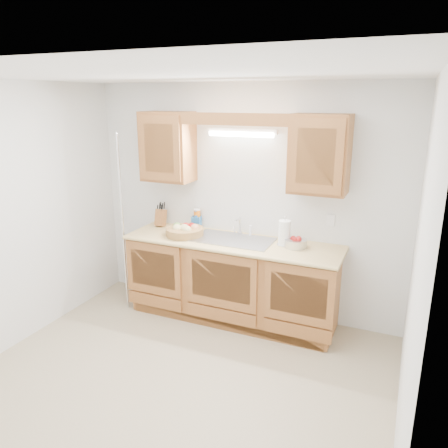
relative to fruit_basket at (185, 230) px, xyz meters
The scene contains 17 objects.
room 1.30m from the fruit_basket, 64.70° to the right, with size 3.52×3.50×2.50m.
base_cabinets 0.75m from the fruit_basket, ahead, with size 2.20×0.60×0.86m, color #A96631.
countertop 0.55m from the fruit_basket, ahead, with size 2.30×0.63×0.04m, color tan.
upper_cabinet_left 0.94m from the fruit_basket, 146.45° to the left, with size 0.55×0.33×0.75m, color #A96631.
upper_cabinet_right 1.63m from the fruit_basket, ahead, with size 0.55×0.33×0.75m, color #A96631.
valance 1.30m from the fruit_basket, ahead, with size 2.20×0.05×0.12m, color #A96631.
fluorescent_fixture 1.20m from the fruit_basket, 26.91° to the left, with size 0.76×0.08×0.08m.
sink 0.56m from the fruit_basket, ahead, with size 0.84×0.46×0.36m.
wire_shelf_pole 0.69m from the fruit_basket, 162.52° to the right, with size 0.03×0.03×2.00m, color silver.
outlet_plate 1.54m from the fruit_basket, 13.19° to the left, with size 0.08×0.01×0.12m, color white.
fruit_basket is the anchor object (origin of this frame).
knife_block 0.49m from the fruit_basket, 153.04° to the left, with size 0.11×0.17×0.29m.
orange_canister 0.30m from the fruit_basket, 89.96° to the left, with size 0.08×0.08×0.23m.
soap_bottle 0.29m from the fruit_basket, 89.96° to the left, with size 0.10×0.10×0.22m, color #2368AF.
sponge 0.29m from the fruit_basket, 89.96° to the left, with size 0.12×0.10×0.02m.
paper_towel 1.09m from the fruit_basket, ahead, with size 0.15×0.15×0.31m.
apple_bowl 1.21m from the fruit_basket, ahead, with size 0.23×0.23×0.12m.
Camera 1 is at (1.66, -2.83, 2.34)m, focal length 35.00 mm.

